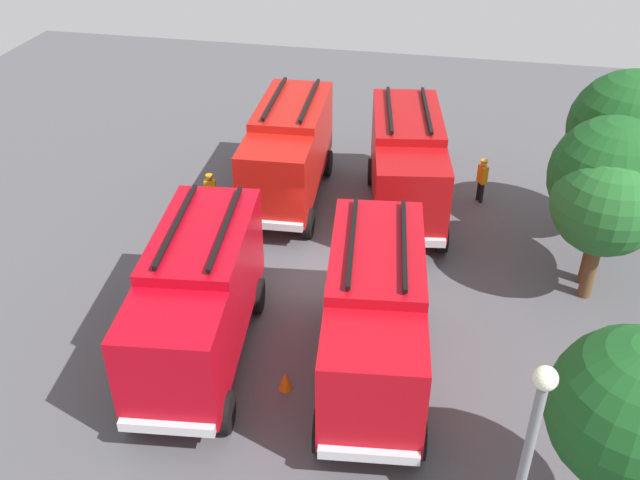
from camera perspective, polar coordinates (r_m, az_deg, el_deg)
ground_plane at (r=23.90m, az=0.00°, el=-2.82°), size 48.04×48.04×0.00m
fire_truck_0 at (r=27.38m, az=-2.59°, el=7.33°), size 7.32×3.08×3.88m
fire_truck_1 at (r=19.68m, az=-9.89°, el=-4.52°), size 7.43×3.42×3.88m
fire_truck_2 at (r=26.60m, az=7.06°, el=6.30°), size 7.49×3.66×3.88m
fire_truck_3 at (r=18.80m, az=4.45°, el=-6.11°), size 7.44×3.43×3.88m
firefighter_0 at (r=27.15m, az=-8.87°, el=3.86°), size 0.33×0.46×1.70m
firefighter_1 at (r=28.41m, az=13.01°, el=4.91°), size 0.48×0.43×1.80m
tree_0 at (r=26.15m, az=23.68°, el=8.17°), size 4.03×4.03×6.24m
tree_1 at (r=23.26m, az=22.48°, el=4.70°), size 3.76×3.76×5.83m
tree_2 at (r=22.74m, az=22.26°, el=2.84°), size 3.34×3.34×5.18m
tree_3 at (r=15.49m, az=24.15°, el=-12.65°), size 3.46×3.46×5.37m
traffic_cone_0 at (r=19.62m, az=-2.83°, el=-11.34°), size 0.39×0.39×0.56m
traffic_cone_1 at (r=26.88m, az=1.68°, el=2.41°), size 0.45×0.45×0.65m
traffic_cone_2 at (r=23.27m, az=2.92°, el=-3.09°), size 0.41×0.41×0.59m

